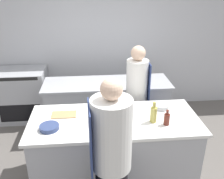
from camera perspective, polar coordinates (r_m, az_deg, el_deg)
name	(u,v)px	position (r m, az deg, el deg)	size (l,w,h in m)	color
ground_plane	(114,174)	(3.72, 0.51, -18.80)	(16.00, 16.00, 0.00)	#605B56
wall_back	(104,41)	(4.97, -1.89, 11.03)	(8.00, 0.06, 2.80)	silver
prep_counter	(114,148)	(3.42, 0.54, -13.23)	(2.15, 0.92, 0.91)	#A8AAAF
pass_counter	(107,106)	(4.43, -1.11, -3.76)	(2.16, 0.69, 0.91)	#A8AAAF
oven_range	(23,95)	(5.07, -19.71, -1.11)	(0.92, 0.67, 0.98)	#A8AAAF
chef_at_prep_near	(111,161)	(2.58, -0.19, -15.95)	(0.41, 0.39, 1.76)	black
chef_at_stove	(136,97)	(3.91, 5.62, -1.72)	(0.34, 0.33, 1.65)	black
bottle_olive_oil	(154,114)	(3.10, 9.47, -5.57)	(0.08, 0.08, 0.27)	#B2A84C
bottle_vinegar	(167,119)	(3.09, 12.41, -6.58)	(0.07, 0.07, 0.20)	#5B2319
bottle_wine	(112,111)	(3.14, 0.03, -5.03)	(0.09, 0.09, 0.24)	black
bowl_mixing_large	(161,106)	(3.47, 11.20, -3.75)	(0.21, 0.21, 0.06)	#B7BABC
bowl_prep_small	(49,127)	(3.05, -14.13, -8.36)	(0.23, 0.23, 0.05)	navy
cup	(122,118)	(3.09, 2.33, -6.63)	(0.07, 0.07, 0.09)	#B2382D
cutting_board	(64,115)	(3.31, -10.93, -5.66)	(0.32, 0.19, 0.01)	tan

